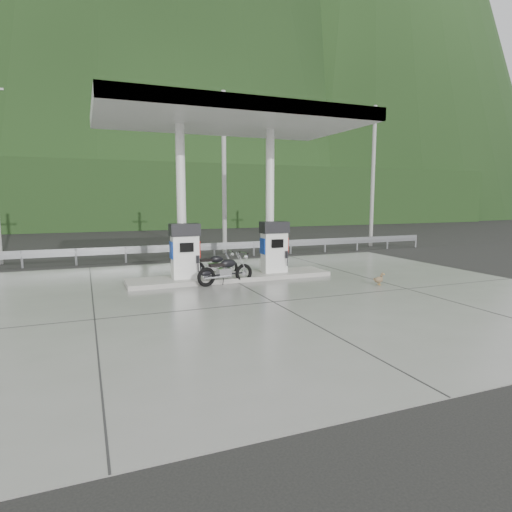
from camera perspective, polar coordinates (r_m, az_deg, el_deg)
name	(u,v)px	position (r m, az deg, el deg)	size (l,w,h in m)	color
ground	(259,295)	(12.44, 0.44, -5.21)	(160.00, 160.00, 0.00)	black
forecourt_apron	(259,295)	(12.44, 0.44, -5.16)	(18.00, 14.00, 0.02)	slate
pump_island	(232,277)	(14.72, -3.27, -2.83)	(7.00, 1.40, 0.15)	#98968D
gas_pump_left	(185,251)	(14.15, -9.45, 0.65)	(0.95, 0.55, 1.80)	white
gas_pump_right	(274,247)	(15.15, 2.45, 1.21)	(0.95, 0.55, 1.80)	white
canopy_column_left	(181,202)	(14.43, -9.94, 7.15)	(0.30, 0.30, 5.00)	white
canopy_column_right	(270,201)	(15.42, 1.86, 7.28)	(0.30, 0.30, 5.00)	white
canopy_roof	(230,119)	(14.70, -3.43, 17.83)	(8.50, 5.00, 0.40)	silver
guardrail	(193,244)	(19.87, -8.37, 1.62)	(26.00, 0.16, 1.42)	gray
road	(178,251)	(23.34, -10.36, 0.72)	(60.00, 7.00, 0.01)	black
utility_pole_b	(224,174)	(21.78, -4.28, 10.87)	(0.22, 0.22, 8.00)	gray
utility_pole_c	(373,177)	(25.97, 15.32, 10.10)	(0.22, 0.22, 8.00)	gray
tree_band	(136,196)	(41.47, -15.67, 7.69)	(80.00, 6.00, 6.00)	black
forested_hills	(115,216)	(71.42, -18.26, 5.05)	(100.00, 40.00, 140.00)	black
motorcycle_left	(225,271)	(13.83, -4.10, -1.99)	(1.85, 0.58, 0.88)	black
motorcycle_right	(214,265)	(15.33, -5.61, -1.23)	(1.66, 0.52, 0.79)	black
duck	(379,280)	(14.26, 16.04, -3.09)	(0.46, 0.13, 0.33)	brown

